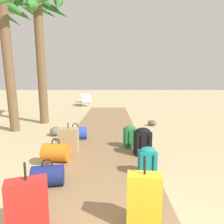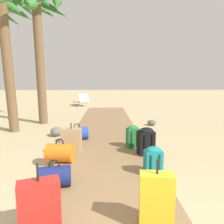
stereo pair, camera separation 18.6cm
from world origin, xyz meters
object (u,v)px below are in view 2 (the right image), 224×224
Objects in this scene: suitcase_tan at (72,140)px; palm_tree_far_left at (37,20)px; suitcase_red at (40,206)px; palm_tree_near_left at (6,21)px; lounge_chair at (81,101)px; duffel_bag_navy at (55,176)px; duffel_bag_blue at (77,133)px; duffel_bag_orange at (60,153)px; backpack_black at (146,140)px; backpack_teal at (153,160)px; backpack_green at (133,136)px; suitcase_yellow at (156,200)px.

palm_tree_far_left is (-1.67, 3.43, 3.42)m from suitcase_tan.
suitcase_red is 5.90m from palm_tree_near_left.
lounge_chair is (1.30, 7.03, -3.03)m from palm_tree_near_left.
palm_tree_far_left reaches higher than duffel_bag_navy.
duffel_bag_blue is at bearing 91.65° from suitcase_red.
palm_tree_near_left is (-2.05, 2.64, 3.10)m from duffel_bag_orange.
backpack_black is 0.36× the size of lounge_chair.
palm_tree_near_left is at bearing 149.02° from backpack_black.
backpack_teal is at bearing -54.95° from palm_tree_far_left.
backpack_teal is 0.75× the size of duffel_bag_blue.
lounge_chair reaches higher than backpack_black.
duffel_bag_orange is 1.14× the size of backpack_teal.
backpack_teal is 0.11× the size of palm_tree_near_left.
palm_tree_far_left is at bearing 132.00° from backpack_black.
backpack_black is at bearing -48.00° from palm_tree_far_left.
palm_tree_near_left is (-3.79, 2.28, 2.97)m from backpack_black.
suitcase_tan is 0.86× the size of suitcase_red.
lounge_chair is at bearing 104.42° from backpack_green.
suitcase_yellow is at bearing 2.02° from suitcase_red.
duffel_bag_orange is at bearing 160.76° from backpack_teal.
duffel_bag_orange is at bearing 97.67° from duffel_bag_navy.
suitcase_yellow is (1.43, -1.87, 0.13)m from duffel_bag_orange.
suitcase_yellow is at bearing -79.31° from lounge_chair.
backpack_green is 0.69× the size of suitcase_yellow.
backpack_green reaches higher than duffel_bag_blue.
suitcase_yellow is (-0.25, -1.29, 0.05)m from backpack_teal.
backpack_green is 9.10m from lounge_chair.
suitcase_tan is at bearing -84.49° from lounge_chair.
palm_tree_far_left is at bearing 116.80° from suitcase_yellow.
backpack_green is 0.11× the size of palm_tree_far_left.
suitcase_red is 7.05m from palm_tree_far_left.
duffel_bag_navy is 0.96m from suitcase_red.
palm_tree_near_left is at bearing -110.34° from palm_tree_far_left.
palm_tree_far_left reaches higher than palm_tree_near_left.
suitcase_yellow is at bearing -101.11° from backpack_teal.
backpack_black is 5.95m from palm_tree_far_left.
backpack_black is 5.33m from palm_tree_near_left.
suitcase_tan is at bearing 91.90° from suitcase_red.
backpack_green is at bearing 88.15° from suitcase_yellow.
lounge_chair is at bearing 94.74° from suitcase_red.
duffel_bag_blue is at bearing 111.05° from suitcase_yellow.
suitcase_yellow is 11.74m from lounge_chair.
suitcase_yellow reaches higher than backpack_green.
lounge_chair is at bearing 94.43° from duffel_bag_orange.
suitcase_tan is 1.23× the size of backpack_green.
lounge_chair is at bearing 96.05° from duffel_bag_blue.
backpack_black is 0.78× the size of suitcase_red.
suitcase_red is at bearing -137.89° from backpack_teal.
duffel_bag_blue is at bearing 153.50° from backpack_green.
palm_tree_far_left is (-1.54, 4.01, 3.50)m from duffel_bag_orange.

